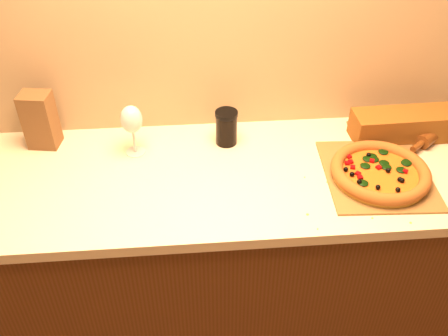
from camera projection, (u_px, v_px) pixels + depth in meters
cabinet at (222, 260)px, 2.08m from camera, size 2.80×0.65×0.86m
countertop at (221, 177)px, 1.81m from camera, size 2.84×0.68×0.04m
pizza_peel at (376, 172)px, 1.79m from camera, size 0.39×0.56×0.01m
pizza at (380, 172)px, 1.75m from camera, size 0.35×0.35×0.05m
rolling_pin at (440, 129)px, 1.97m from camera, size 0.34×0.28×0.06m
bread_bag at (404, 125)px, 1.94m from camera, size 0.41×0.14×0.11m
wine_glass at (132, 121)px, 1.80m from camera, size 0.08×0.08×0.20m
paper_bag at (40, 120)px, 1.86m from camera, size 0.12×0.10×0.22m
dark_jar at (226, 127)px, 1.90m from camera, size 0.09×0.09×0.14m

